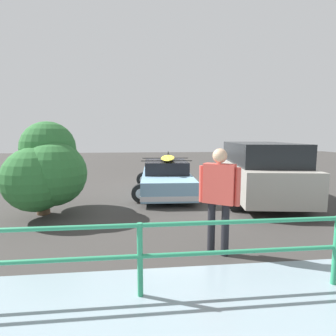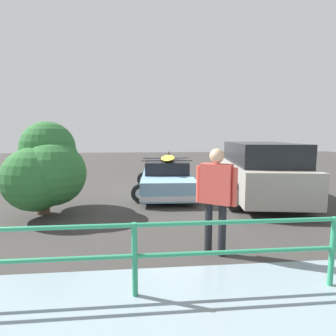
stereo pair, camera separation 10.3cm
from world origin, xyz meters
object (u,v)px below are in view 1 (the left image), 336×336
suv_car (259,170)px  person_bystander (219,192)px  sedan_car (166,177)px  bush_near_left (47,166)px

suv_car → person_bystander: 4.33m
sedan_car → suv_car: (-2.79, 1.20, 0.37)m
sedan_car → person_bystander: 4.86m
sedan_car → suv_car: size_ratio=0.88×
suv_car → bush_near_left: (5.97, 0.99, 0.31)m
sedan_car → suv_car: suv_car is taller
sedan_car → bush_near_left: 3.92m
sedan_car → person_bystander: person_bystander is taller
suv_car → bush_near_left: 6.06m
bush_near_left → sedan_car: bearing=-145.4°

